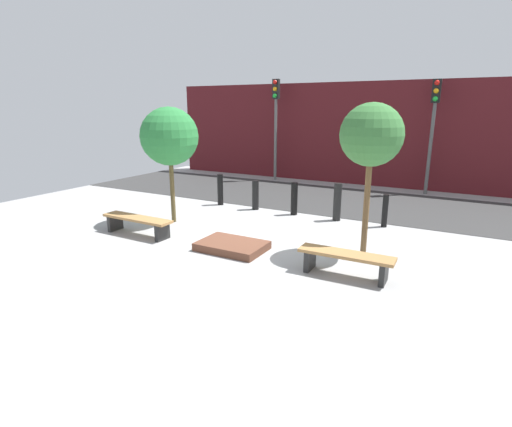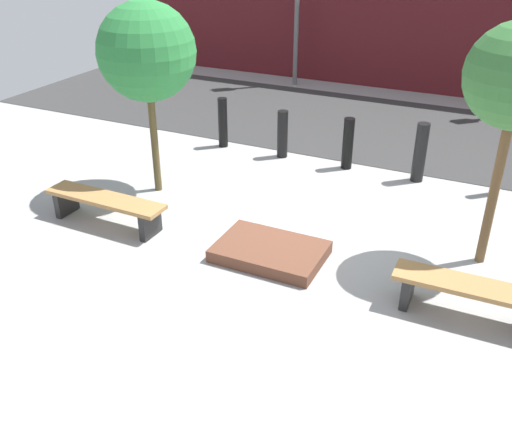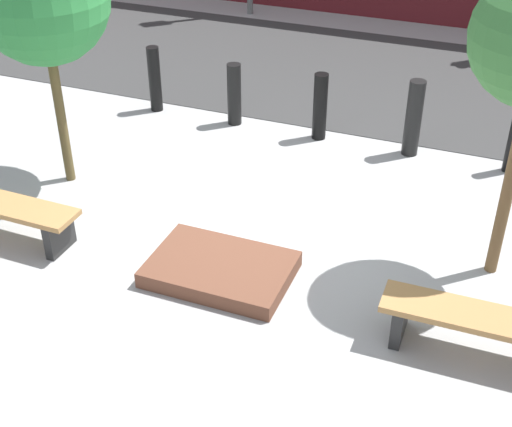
{
  "view_description": "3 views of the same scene",
  "coord_description": "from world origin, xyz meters",
  "px_view_note": "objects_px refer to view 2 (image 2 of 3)",
  "views": [
    {
      "loc": [
        4.41,
        -7.84,
        3.01
      ],
      "look_at": [
        0.23,
        -0.2,
        0.69
      ],
      "focal_mm": 28.0,
      "sensor_mm": 36.0,
      "label": 1
    },
    {
      "loc": [
        2.65,
        -6.87,
        4.14
      ],
      "look_at": [
        -0.17,
        -0.96,
        0.67
      ],
      "focal_mm": 40.0,
      "sensor_mm": 36.0,
      "label": 2
    },
    {
      "loc": [
        2.47,
        -6.14,
        4.52
      ],
      "look_at": [
        0.34,
        -0.73,
        0.76
      ],
      "focal_mm": 50.0,
      "sensor_mm": 36.0,
      "label": 3
    }
  ],
  "objects_px": {
    "bollard_left": "(282,134)",
    "bollard_far_left": "(223,123)",
    "bench_right": "(470,294)",
    "bollard_far_right": "(499,170)",
    "bench_left": "(106,204)",
    "bollard_right": "(420,153)",
    "tree_behind_left_bench": "(147,52)",
    "bollard_center": "(348,144)",
    "planter_bed": "(270,251)"
  },
  "relations": [
    {
      "from": "planter_bed",
      "to": "bench_right",
      "type": "bearing_deg",
      "value": -4.45
    },
    {
      "from": "bench_right",
      "to": "bollard_center",
      "type": "xyz_separation_m",
      "value": [
        -2.57,
        3.58,
        0.15
      ]
    },
    {
      "from": "bollard_left",
      "to": "bollard_far_right",
      "type": "xyz_separation_m",
      "value": [
        3.82,
        0.0,
        -0.02
      ]
    },
    {
      "from": "bench_right",
      "to": "tree_behind_left_bench",
      "type": "height_order",
      "value": "tree_behind_left_bench"
    },
    {
      "from": "bollard_right",
      "to": "bollard_far_right",
      "type": "distance_m",
      "value": 1.28
    },
    {
      "from": "planter_bed",
      "to": "tree_behind_left_bench",
      "type": "relative_size",
      "value": 0.47
    },
    {
      "from": "bench_left",
      "to": "bollard_far_left",
      "type": "relative_size",
      "value": 1.98
    },
    {
      "from": "bench_right",
      "to": "bollard_far_right",
      "type": "height_order",
      "value": "bollard_far_right"
    },
    {
      "from": "planter_bed",
      "to": "bollard_far_right",
      "type": "relative_size",
      "value": 1.68
    },
    {
      "from": "bollard_left",
      "to": "bollard_center",
      "type": "height_order",
      "value": "bollard_center"
    },
    {
      "from": "bollard_left",
      "to": "bollard_right",
      "type": "bearing_deg",
      "value": 0.0
    },
    {
      "from": "bench_right",
      "to": "tree_behind_left_bench",
      "type": "bearing_deg",
      "value": 164.67
    },
    {
      "from": "bollard_center",
      "to": "bollard_far_right",
      "type": "height_order",
      "value": "bollard_center"
    },
    {
      "from": "bench_left",
      "to": "bollard_center",
      "type": "height_order",
      "value": "bollard_center"
    },
    {
      "from": "bench_right",
      "to": "bollard_right",
      "type": "distance_m",
      "value": 3.81
    },
    {
      "from": "planter_bed",
      "to": "bollard_far_right",
      "type": "height_order",
      "value": "bollard_far_right"
    },
    {
      "from": "bench_right",
      "to": "bollard_far_left",
      "type": "xyz_separation_m",
      "value": [
        -5.12,
        3.58,
        0.16
      ]
    },
    {
      "from": "bollard_far_left",
      "to": "bollard_far_right",
      "type": "relative_size",
      "value": 1.15
    },
    {
      "from": "tree_behind_left_bench",
      "to": "bollard_center",
      "type": "relative_size",
      "value": 3.22
    },
    {
      "from": "bollard_right",
      "to": "bollard_far_right",
      "type": "bearing_deg",
      "value": 0.0
    },
    {
      "from": "bollard_left",
      "to": "tree_behind_left_bench",
      "type": "bearing_deg",
      "value": -120.05
    },
    {
      "from": "bollard_far_right",
      "to": "bench_right",
      "type": "bearing_deg",
      "value": -89.58
    },
    {
      "from": "bench_left",
      "to": "bollard_far_right",
      "type": "relative_size",
      "value": 2.27
    },
    {
      "from": "planter_bed",
      "to": "bollard_center",
      "type": "bearing_deg",
      "value": 90.0
    },
    {
      "from": "bollard_right",
      "to": "tree_behind_left_bench",
      "type": "bearing_deg",
      "value": -149.72
    },
    {
      "from": "bollard_center",
      "to": "bollard_far_right",
      "type": "distance_m",
      "value": 2.55
    },
    {
      "from": "bench_right",
      "to": "bollard_far_right",
      "type": "relative_size",
      "value": 2.03
    },
    {
      "from": "bollard_right",
      "to": "bollard_far_right",
      "type": "xyz_separation_m",
      "value": [
        1.27,
        0.0,
        -0.09
      ]
    },
    {
      "from": "bench_right",
      "to": "bollard_right",
      "type": "height_order",
      "value": "bollard_right"
    },
    {
      "from": "bollard_left",
      "to": "bollard_far_left",
      "type": "bearing_deg",
      "value": 180.0
    },
    {
      "from": "bollard_center",
      "to": "bench_left",
      "type": "bearing_deg",
      "value": -125.71
    },
    {
      "from": "bollard_left",
      "to": "bollard_far_right",
      "type": "relative_size",
      "value": 1.05
    },
    {
      "from": "bollard_center",
      "to": "planter_bed",
      "type": "bearing_deg",
      "value": -90.0
    },
    {
      "from": "bollard_far_left",
      "to": "bollard_right",
      "type": "relative_size",
      "value": 0.94
    },
    {
      "from": "tree_behind_left_bench",
      "to": "bollard_center",
      "type": "xyz_separation_m",
      "value": [
        2.57,
        2.25,
        -1.81
      ]
    },
    {
      "from": "bollard_left",
      "to": "bollard_center",
      "type": "xyz_separation_m",
      "value": [
        1.27,
        0.0,
        0.02
      ]
    },
    {
      "from": "bench_right",
      "to": "bollard_right",
      "type": "bearing_deg",
      "value": 109.15
    },
    {
      "from": "planter_bed",
      "to": "bollard_far_left",
      "type": "bearing_deg",
      "value": 127.01
    },
    {
      "from": "bollard_right",
      "to": "bollard_far_right",
      "type": "height_order",
      "value": "bollard_right"
    },
    {
      "from": "planter_bed",
      "to": "bollard_center",
      "type": "relative_size",
      "value": 1.53
    },
    {
      "from": "tree_behind_left_bench",
      "to": "bollard_far_right",
      "type": "xyz_separation_m",
      "value": [
        5.12,
        2.25,
        -1.85
      ]
    },
    {
      "from": "bench_left",
      "to": "bench_right",
      "type": "distance_m",
      "value": 5.15
    },
    {
      "from": "tree_behind_left_bench",
      "to": "bench_left",
      "type": "bearing_deg",
      "value": -90.0
    },
    {
      "from": "bollard_far_left",
      "to": "bench_right",
      "type": "bearing_deg",
      "value": -34.95
    },
    {
      "from": "tree_behind_left_bench",
      "to": "bollard_center",
      "type": "height_order",
      "value": "tree_behind_left_bench"
    },
    {
      "from": "bench_left",
      "to": "bollard_right",
      "type": "height_order",
      "value": "bollard_right"
    },
    {
      "from": "bench_right",
      "to": "bollard_far_left",
      "type": "bearing_deg",
      "value": 144.24
    },
    {
      "from": "bollard_far_right",
      "to": "bollard_left",
      "type": "bearing_deg",
      "value": 180.0
    },
    {
      "from": "bench_left",
      "to": "bollard_left",
      "type": "bearing_deg",
      "value": 70.85
    },
    {
      "from": "planter_bed",
      "to": "bollard_far_left",
      "type": "relative_size",
      "value": 1.47
    }
  ]
}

